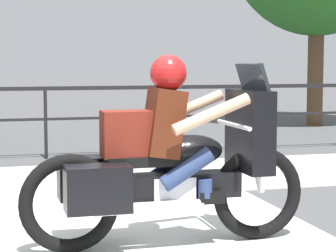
% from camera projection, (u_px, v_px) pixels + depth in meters
% --- Properties ---
extents(sidewalk_band, '(44.00, 2.40, 0.01)m').
position_uv_depth(sidewalk_band, '(59.00, 180.00, 8.10)').
color(sidewalk_band, '#B7B2A8').
rests_on(sidewalk_band, ground).
extents(fence_railing, '(36.00, 0.05, 1.10)m').
position_uv_depth(fence_railing, '(45.00, 102.00, 9.84)').
color(fence_railing, black).
rests_on(fence_railing, ground).
extents(motorcycle, '(2.33, 0.76, 1.53)m').
position_uv_depth(motorcycle, '(169.00, 161.00, 5.19)').
color(motorcycle, black).
rests_on(motorcycle, ground).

